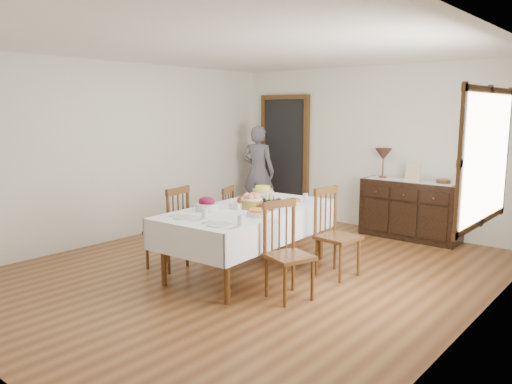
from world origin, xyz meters
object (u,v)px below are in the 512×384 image
Objects in this scene: chair_left_far at (220,219)px; table_lamp at (383,155)px; chair_left_near at (170,227)px; chair_right_near at (287,250)px; chair_right_far at (334,231)px; person at (258,169)px; sideboard at (410,210)px; dining_table at (249,216)px.

table_lamp reaches higher than chair_left_far.
chair_right_near is at bearing 86.15° from chair_left_near.
chair_right_far is at bearing 18.81° from chair_right_near.
chair_left_far is at bearing 98.96° from person.
person reaches higher than table_lamp.
chair_left_far is 2.32m from person.
person is (-2.71, 2.82, 0.37)m from chair_right_near.
person is (-1.07, 2.96, 0.36)m from chair_left_near.
dining_table is at bearing -107.13° from sideboard.
chair_left_far is 0.90× the size of chair_right_near.
chair_right_far is 0.58× the size of person.
chair_right_near reaches higher than sideboard.
chair_right_far is 3.33m from person.
table_lamp is at bearing 19.40° from chair_right_far.
sideboard reaches higher than dining_table.
chair_right_near reaches higher than dining_table.
dining_table is 1.32× the size of person.
dining_table is 2.25× the size of chair_right_far.
chair_left_far is at bearing 151.35° from dining_table.
chair_left_near is 0.99× the size of chair_right_far.
table_lamp is (1.21, 2.35, 0.77)m from chair_left_far.
chair_left_near is 3.65m from sideboard.
person is at bearing -172.99° from chair_left_far.
chair_right_far is (0.00, 0.93, 0.01)m from chair_right_near.
sideboard is at bearing -2.66° from table_lamp.
table_lamp is (-0.48, 2.20, 0.71)m from chair_right_far.
sideboard is at bearing 168.52° from person.
chair_right_far is at bearing 29.39° from dining_table.
sideboard is 0.92m from table_lamp.
person is (-1.87, 2.44, 0.20)m from dining_table.
table_lamp is at bearing 177.34° from sideboard.
dining_table is at bearing -97.46° from table_lamp.
chair_right_far is (0.84, 0.55, -0.16)m from dining_table.
person is (-1.02, 2.04, 0.42)m from chair_left_far.
chair_left_near is 0.58× the size of person.
sideboard is (-0.00, 2.18, -0.08)m from chair_right_far.
chair_left_far is 0.51× the size of person.
table_lamp is at bearing 27.68° from chair_right_near.
dining_table is 2.28× the size of chair_left_near.
table_lamp reaches higher than chair_right_near.
table_lamp reaches higher than sideboard.
chair_right_near is at bearing -81.28° from table_lamp.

